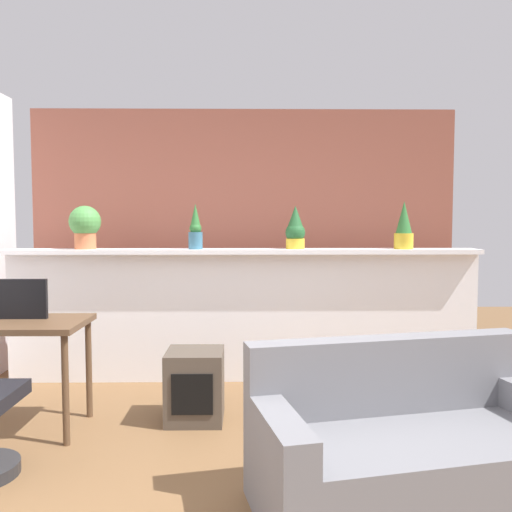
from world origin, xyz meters
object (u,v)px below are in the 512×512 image
potted_plant_3 (404,227)px  couch (411,451)px  desk (2,333)px  tv_monitor (9,299)px  potted_plant_0 (85,225)px  potted_plant_2 (295,229)px  potted_plant_1 (195,230)px  side_cube_shelf (195,386)px

potted_plant_3 → couch: bearing=-104.8°
desk → tv_monitor: (0.02, 0.08, 0.22)m
potted_plant_0 → tv_monitor: bearing=-101.5°
tv_monitor → couch: bearing=-24.1°
potted_plant_2 → potted_plant_3: bearing=-2.3°
tv_monitor → potted_plant_0: bearing=78.5°
potted_plant_0 → couch: 3.28m
potted_plant_1 → side_cube_shelf: 1.43m
tv_monitor → potted_plant_1: bearing=40.8°
potted_plant_3 → side_cube_shelf: bearing=-151.9°
desk → tv_monitor: tv_monitor is taller
desk → side_cube_shelf: size_ratio=2.20×
potted_plant_3 → desk: bearing=-160.0°
potted_plant_1 → desk: size_ratio=0.36×
desk → side_cube_shelf: desk is taller
potted_plant_2 → potted_plant_3: (0.95, -0.04, 0.02)m
potted_plant_2 → side_cube_shelf: 1.66m
potted_plant_1 → tv_monitor: bearing=-139.2°
potted_plant_1 → tv_monitor: 1.62m
potted_plant_0 → potted_plant_2: potted_plant_2 is taller
potted_plant_1 → potted_plant_2: bearing=2.6°
potted_plant_2 → tv_monitor: size_ratio=0.73×
potted_plant_1 → side_cube_shelf: potted_plant_1 is taller
potted_plant_0 → desk: (-0.23, -1.13, -0.72)m
potted_plant_0 → potted_plant_3: 2.78m
potted_plant_0 → couch: bearing=-43.9°
desk → couch: couch is taller
side_cube_shelf → potted_plant_0: bearing=137.3°
potted_plant_3 → tv_monitor: size_ratio=0.80×
potted_plant_0 → potted_plant_3: size_ratio=0.90×
desk → side_cube_shelf: (1.27, 0.17, -0.42)m
potted_plant_0 → tv_monitor: potted_plant_0 is taller
tv_monitor → desk: bearing=-101.2°
potted_plant_0 → desk: bearing=-101.5°
tv_monitor → couch: (2.44, -1.09, -0.60)m
tv_monitor → side_cube_shelf: bearing=4.1°
potted_plant_3 → tv_monitor: bearing=-161.2°
potted_plant_3 → potted_plant_0: bearing=179.3°
potted_plant_1 → couch: (1.26, -2.11, -1.06)m
potted_plant_0 → tv_monitor: size_ratio=0.73×
potted_plant_2 → desk: bearing=-151.2°
potted_plant_2 → potted_plant_0: bearing=-179.8°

